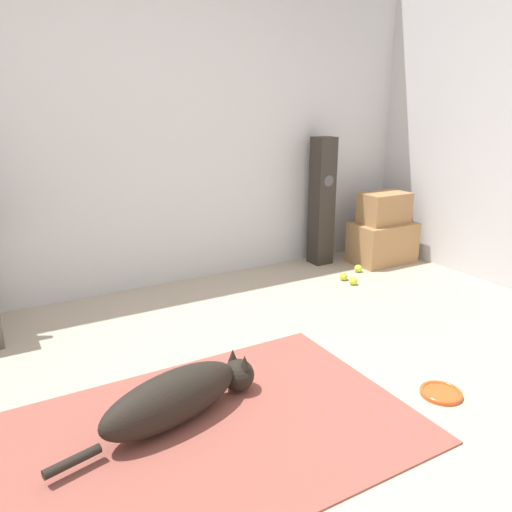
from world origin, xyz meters
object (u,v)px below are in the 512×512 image
(frisbee, at_px, (441,393))
(cardboard_box_upper, at_px, (384,208))
(floor_speaker, at_px, (322,202))
(tennis_ball_near_speaker, at_px, (358,268))
(cardboard_box_lower, at_px, (382,243))
(tennis_ball_loose_on_carpet, at_px, (353,281))
(dog, at_px, (179,396))
(tennis_ball_by_boxes, at_px, (344,276))

(frisbee, bearing_deg, cardboard_box_upper, 54.62)
(floor_speaker, bearing_deg, tennis_ball_near_speaker, -72.37)
(cardboard_box_lower, xyz_separation_m, tennis_ball_loose_on_carpet, (-0.63, -0.35, -0.15))
(tennis_ball_loose_on_carpet, bearing_deg, cardboard_box_lower, 29.19)
(dog, bearing_deg, cardboard_box_lower, 28.46)
(dog, distance_m, frisbee, 1.30)
(dog, distance_m, floor_speaker, 2.60)
(tennis_ball_near_speaker, bearing_deg, frisbee, -118.29)
(floor_speaker, xyz_separation_m, tennis_ball_by_boxes, (-0.12, -0.49, -0.53))
(frisbee, relative_size, cardboard_box_upper, 0.49)
(dog, height_order, tennis_ball_near_speaker, dog)
(frisbee, bearing_deg, cardboard_box_lower, 54.51)
(cardboard_box_lower, height_order, tennis_ball_near_speaker, cardboard_box_lower)
(tennis_ball_by_boxes, xyz_separation_m, tennis_ball_loose_on_carpet, (-0.00, -0.12, 0.00))
(floor_speaker, distance_m, tennis_ball_by_boxes, 0.73)
(dog, relative_size, cardboard_box_upper, 2.43)
(floor_speaker, xyz_separation_m, tennis_ball_near_speaker, (0.12, -0.39, -0.53))
(dog, height_order, frisbee, dog)
(frisbee, relative_size, floor_speaker, 0.18)
(tennis_ball_by_boxes, bearing_deg, tennis_ball_loose_on_carpet, -91.15)
(tennis_ball_near_speaker, bearing_deg, cardboard_box_upper, 19.05)
(floor_speaker, xyz_separation_m, tennis_ball_loose_on_carpet, (-0.12, -0.61, -0.53))
(frisbee, height_order, floor_speaker, floor_speaker)
(floor_speaker, relative_size, tennis_ball_near_speaker, 17.03)
(frisbee, xyz_separation_m, cardboard_box_lower, (1.28, 1.80, 0.17))
(dog, height_order, tennis_ball_by_boxes, dog)
(cardboard_box_lower, relative_size, floor_speaker, 0.50)
(cardboard_box_upper, height_order, tennis_ball_loose_on_carpet, cardboard_box_upper)
(cardboard_box_lower, distance_m, tennis_ball_loose_on_carpet, 0.73)
(tennis_ball_loose_on_carpet, bearing_deg, frisbee, -114.38)
(frisbee, xyz_separation_m, tennis_ball_near_speaker, (0.90, 1.67, 0.02))
(floor_speaker, bearing_deg, tennis_ball_loose_on_carpet, -101.07)
(dog, xyz_separation_m, floor_speaker, (1.99, 1.62, 0.43))
(cardboard_box_lower, bearing_deg, floor_speaker, 152.42)
(frisbee, relative_size, cardboard_box_lower, 0.37)
(floor_speaker, relative_size, tennis_ball_by_boxes, 17.03)
(cardboard_box_lower, bearing_deg, tennis_ball_near_speaker, -161.83)
(cardboard_box_lower, relative_size, cardboard_box_upper, 1.33)
(cardboard_box_upper, distance_m, tennis_ball_by_boxes, 0.81)
(floor_speaker, bearing_deg, tennis_ball_by_boxes, -103.50)
(cardboard_box_lower, distance_m, tennis_ball_near_speaker, 0.43)
(dog, bearing_deg, frisbee, -20.07)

